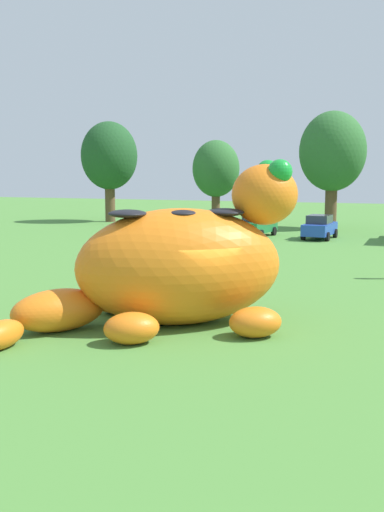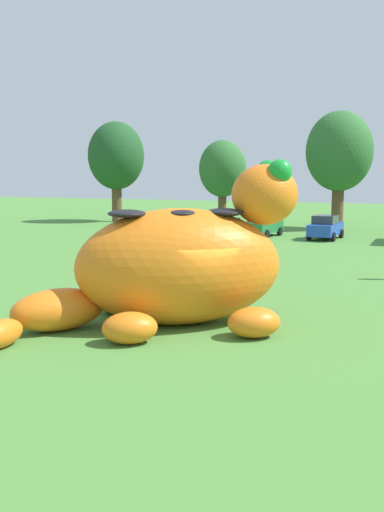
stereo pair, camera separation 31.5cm
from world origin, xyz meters
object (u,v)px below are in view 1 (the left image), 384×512
at_px(giant_inflatable_creature, 180,265).
at_px(car_blue, 320,227).
at_px(car_green, 257,225).
at_px(car_black, 216,222).
at_px(spectator_wandering, 117,239).

bearing_deg(giant_inflatable_creature, car_blue, 90.02).
bearing_deg(car_green, car_black, 165.62).
bearing_deg(spectator_wandering, giant_inflatable_creature, -54.64).
bearing_deg(car_blue, car_black, 173.46).
distance_m(giant_inflatable_creature, car_blue, 25.93).
bearing_deg(car_black, car_green, -14.38).
relative_size(car_black, car_blue, 0.98).
distance_m(car_black, car_green, 3.70).
bearing_deg(spectator_wandering, car_blue, 50.52).
relative_size(car_black, spectator_wandering, 2.42).
height_order(car_black, car_green, same).
height_order(giant_inflatable_creature, car_blue, giant_inflatable_creature).
xyz_separation_m(car_green, spectator_wandering, (-5.23, -12.01, -0.01)).
relative_size(car_black, car_green, 0.96).
distance_m(car_green, spectator_wandering, 13.10).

